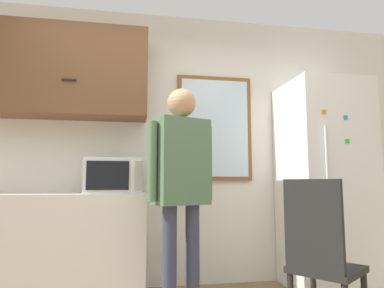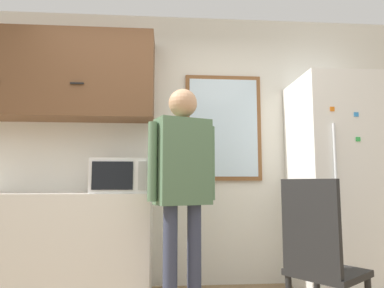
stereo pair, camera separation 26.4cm
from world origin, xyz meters
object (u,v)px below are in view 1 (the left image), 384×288
Objects in this scene: refrigerator at (324,184)px; chair at (320,253)px; microwave at (114,176)px; person at (181,173)px.

refrigerator reaches higher than chair.
chair is at bearing -34.91° from microwave.
refrigerator is (1.43, 0.36, -0.09)m from person.
person reaches higher than microwave.
chair is (-0.60, -0.92, -0.44)m from refrigerator.
refrigerator reaches higher than person.
microwave is at bearing 18.37° from chair.
refrigerator is 1.18m from chair.
person is (0.53, -0.38, 0.02)m from microwave.
person reaches higher than chair.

